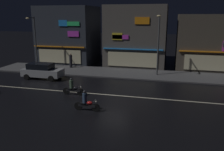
{
  "coord_description": "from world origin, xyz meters",
  "views": [
    {
      "loc": [
        4.54,
        -18.7,
        6.66
      ],
      "look_at": [
        -0.91,
        3.23,
        0.9
      ],
      "focal_mm": 38.0,
      "sensor_mm": 36.0,
      "label": 1
    }
  ],
  "objects": [
    {
      "name": "motorcycle_lead",
      "position": [
        -1.08,
        -3.74,
        0.63
      ],
      "size": [
        1.9,
        0.6,
        1.52
      ],
      "rotation": [
        0.0,
        0.0,
        3.28
      ],
      "color": "black",
      "rests_on": "ground"
    },
    {
      "name": "streetlamp_west",
      "position": [
        -12.07,
        7.89,
        3.93
      ],
      "size": [
        0.44,
        1.64,
        6.34
      ],
      "color": "#47494C",
      "rests_on": "sidewalk_far"
    },
    {
      "name": "storefront_left_block",
      "position": [
        -0.0,
        14.16,
        3.96
      ],
      "size": [
        7.82,
        8.24,
        7.92
      ],
      "color": "#56514C",
      "rests_on": "ground"
    },
    {
      "name": "storefront_center_block",
      "position": [
        9.88,
        13.63,
        3.38
      ],
      "size": [
        9.2,
        7.19,
        6.78
      ],
      "color": "#4C443A",
      "rests_on": "ground"
    },
    {
      "name": "sidewalk_far",
      "position": [
        0.0,
        7.76,
        0.07
      ],
      "size": [
        32.93,
        4.71,
        0.14
      ],
      "primitive_type": "cube",
      "color": "#4C4C4F",
      "rests_on": "ground"
    },
    {
      "name": "lane_divider_stripe",
      "position": [
        0.0,
        0.0,
        0.01
      ],
      "size": [
        31.28,
        0.16,
        0.01
      ],
      "primitive_type": "cube",
      "color": "beige",
      "rests_on": "ground"
    },
    {
      "name": "pedestrian_on_sidewalk",
      "position": [
        -7.74,
        8.89,
        0.99
      ],
      "size": [
        0.37,
        0.37,
        1.83
      ],
      "rotation": [
        0.0,
        0.0,
        2.6
      ],
      "color": "#232328",
      "rests_on": "sidewalk_far"
    },
    {
      "name": "traffic_cone",
      "position": [
        -7.5,
        4.29,
        0.28
      ],
      "size": [
        0.36,
        0.36,
        0.55
      ],
      "primitive_type": "cone",
      "color": "orange",
      "rests_on": "ground"
    },
    {
      "name": "ground_plane",
      "position": [
        0.0,
        0.0,
        0.0
      ],
      "size": [
        140.0,
        140.0,
        0.0
      ],
      "primitive_type": "plane",
      "color": "black"
    },
    {
      "name": "motorcycle_following",
      "position": [
        -3.4,
        -0.73,
        0.63
      ],
      "size": [
        1.9,
        0.6,
        1.52
      ],
      "rotation": [
        0.0,
        0.0,
        3.28
      ],
      "color": "black",
      "rests_on": "ground"
    },
    {
      "name": "streetlamp_mid",
      "position": [
        3.21,
        7.45,
        4.08
      ],
      "size": [
        0.44,
        1.64,
        6.62
      ],
      "color": "#47494C",
      "rests_on": "sidewalk_far"
    },
    {
      "name": "parked_car_trailing",
      "position": [
        -8.75,
        3.57,
        0.87
      ],
      "size": [
        4.3,
        1.98,
        1.67
      ],
      "rotation": [
        0.0,
        0.0,
        3.14
      ],
      "color": "#9EA0A5",
      "rests_on": "ground"
    },
    {
      "name": "storefront_right_block",
      "position": [
        -9.88,
        13.53,
        3.93
      ],
      "size": [
        7.57,
        7.0,
        7.88
      ],
      "color": "#2D333D",
      "rests_on": "ground"
    }
  ]
}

